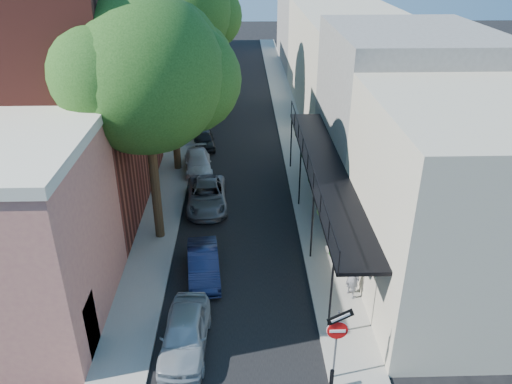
{
  "coord_description": "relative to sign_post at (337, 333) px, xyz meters",
  "views": [
    {
      "loc": [
        0.25,
        -10.82,
        13.09
      ],
      "look_at": [
        0.86,
        9.26,
        2.8
      ],
      "focal_mm": 35.0,
      "sensor_mm": 36.0,
      "label": 1
    }
  ],
  "objects": [
    {
      "name": "buildings_left",
      "position": [
        -12.46,
        27.79,
        2.9
      ],
      "size": [
        10.1,
        59.1,
        12.0
      ],
      "color": "tan",
      "rests_on": "ground"
    },
    {
      "name": "oak_mid",
      "position": [
        -6.58,
        17.26,
        5.02
      ],
      "size": [
        6.6,
        6.0,
        10.2
      ],
      "color": "#372516",
      "rests_on": "ground"
    },
    {
      "name": "sign_post",
      "position": [
        0.0,
        0.0,
        0.0
      ],
      "size": [
        0.89,
        0.17,
        2.99
      ],
      "color": "#595B60",
      "rests_on": "ground"
    },
    {
      "name": "sidewalk_right",
      "position": [
        0.84,
        29.03,
        -1.98
      ],
      "size": [
        2.0,
        64.0,
        0.12
      ],
      "primitive_type": "cube",
      "color": "gray",
      "rests_on": "ground"
    },
    {
      "name": "buildings_right",
      "position": [
        5.83,
        28.51,
        2.39
      ],
      "size": [
        9.8,
        55.0,
        10.0
      ],
      "color": "#B4A794",
      "rests_on": "ground"
    },
    {
      "name": "parked_car_b",
      "position": [
        -4.63,
        5.85,
        -1.42
      ],
      "size": [
        1.68,
        3.83,
        1.23
      ],
      "primitive_type": "imported",
      "rotation": [
        0.0,
        0.0,
        0.1
      ],
      "color": "#131B3C",
      "rests_on": "ground"
    },
    {
      "name": "parked_car_e",
      "position": [
        -5.53,
        20.73,
        -1.45
      ],
      "size": [
        1.8,
        3.57,
        1.17
      ],
      "primitive_type": "imported",
      "rotation": [
        0.0,
        0.0,
        0.13
      ],
      "color": "black",
      "rests_on": "ground"
    },
    {
      "name": "sidewalk_left",
      "position": [
        -7.16,
        29.03,
        -1.98
      ],
      "size": [
        2.0,
        64.0,
        0.12
      ],
      "primitive_type": "cube",
      "color": "gray",
      "rests_on": "ground"
    },
    {
      "name": "pedestrian",
      "position": [
        1.44,
        4.21,
        -0.93
      ],
      "size": [
        0.71,
        0.84,
        1.97
      ],
      "primitive_type": "imported",
      "rotation": [
        0.0,
        0.0,
        1.97
      ],
      "color": "slate",
      "rests_on": "sidewalk_right"
    },
    {
      "name": "parked_car_a",
      "position": [
        -5.01,
        1.6,
        -1.36
      ],
      "size": [
        1.75,
        4.03,
        1.35
      ],
      "primitive_type": "imported",
      "rotation": [
        0.0,
        0.0,
        -0.04
      ],
      "color": "#959EA5",
      "rests_on": "ground"
    },
    {
      "name": "parked_car_f",
      "position": [
        -5.76,
        27.29,
        -1.37
      ],
      "size": [
        1.65,
        4.11,
        1.33
      ],
      "primitive_type": "imported",
      "rotation": [
        0.0,
        0.0,
        0.06
      ],
      "color": "#655D55",
      "rests_on": "ground"
    },
    {
      "name": "oak_far",
      "position": [
        -6.51,
        26.3,
        6.22
      ],
      "size": [
        7.7,
        7.0,
        11.9
      ],
      "color": "#372516",
      "rests_on": "ground"
    },
    {
      "name": "parked_car_c",
      "position": [
        -4.84,
        12.16,
        -1.4
      ],
      "size": [
        2.37,
        4.69,
        1.27
      ],
      "primitive_type": "imported",
      "rotation": [
        0.0,
        0.0,
        0.06
      ],
      "color": "#5C5E63",
      "rests_on": "ground"
    },
    {
      "name": "parked_car_g",
      "position": [
        -4.83,
        31.94,
        -1.38
      ],
      "size": [
        2.5,
        4.83,
        1.3
      ],
      "primitive_type": "imported",
      "rotation": [
        0.0,
        0.0,
        0.07
      ],
      "color": "#96A0A9",
      "rests_on": "ground"
    },
    {
      "name": "parked_car_d",
      "position": [
        -5.66,
        16.73,
        -1.46
      ],
      "size": [
        2.12,
        4.15,
        1.15
      ],
      "primitive_type": "imported",
      "rotation": [
        0.0,
        0.0,
        0.13
      ],
      "color": "silver",
      "rests_on": "ground"
    },
    {
      "name": "bollard",
      "position": [
        -0.16,
        -0.47,
        -1.52
      ],
      "size": [
        0.14,
        0.14,
        0.8
      ],
      "primitive_type": "cylinder",
      "color": "black",
      "rests_on": "sidewalk_right"
    },
    {
      "name": "road_surface",
      "position": [
        -3.16,
        29.03,
        -2.03
      ],
      "size": [
        6.0,
        64.0,
        0.01
      ],
      "primitive_type": "cube",
      "color": "black",
      "rests_on": "ground"
    },
    {
      "name": "oak_near",
      "position": [
        -6.53,
        9.29,
        5.84
      ],
      "size": [
        7.48,
        6.8,
        11.42
      ],
      "color": "#372516",
      "rests_on": "ground"
    }
  ]
}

